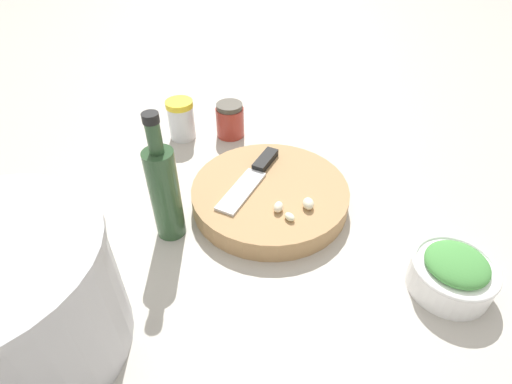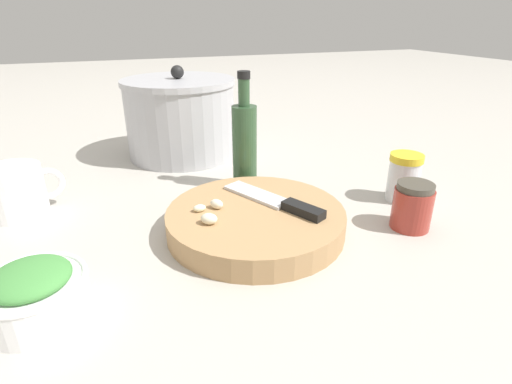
# 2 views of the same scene
# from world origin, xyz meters

# --- Properties ---
(ground_plane) EXTENTS (5.00, 5.00, 0.00)m
(ground_plane) POSITION_xyz_m (0.00, 0.00, 0.00)
(ground_plane) COLOR #B2ADA3
(cutting_board) EXTENTS (0.26, 0.26, 0.04)m
(cutting_board) POSITION_xyz_m (0.03, -0.06, 0.02)
(cutting_board) COLOR tan
(cutting_board) RESTS_ON ground_plane
(chef_knife) EXTENTS (0.10, 0.18, 0.01)m
(chef_knife) POSITION_xyz_m (0.07, -0.06, 0.04)
(chef_knife) COLOR black
(chef_knife) RESTS_ON cutting_board
(garlic_cloves) EXTENTS (0.05, 0.07, 0.02)m
(garlic_cloves) POSITION_xyz_m (-0.04, -0.06, 0.04)
(garlic_cloves) COLOR #F3E5C8
(garlic_cloves) RESTS_ON cutting_board
(herb_bowl) EXTENTS (0.11, 0.11, 0.06)m
(herb_bowl) POSITION_xyz_m (-0.26, -0.15, 0.03)
(herb_bowl) COLOR white
(herb_bowl) RESTS_ON ground_plane
(spice_jar) EXTENTS (0.06, 0.06, 0.08)m
(spice_jar) POSITION_xyz_m (0.31, -0.05, 0.04)
(spice_jar) COLOR silver
(spice_jar) RESTS_ON ground_plane
(coffee_mug) EXTENTS (0.12, 0.09, 0.08)m
(coffee_mug) POSITION_xyz_m (-0.31, 0.13, 0.04)
(coffee_mug) COLOR white
(coffee_mug) RESTS_ON ground_plane
(honey_jar) EXTENTS (0.06, 0.06, 0.07)m
(honey_jar) POSITION_xyz_m (0.25, -0.14, 0.04)
(honey_jar) COLOR #9E3328
(honey_jar) RESTS_ON ground_plane
(oil_bottle) EXTENTS (0.04, 0.04, 0.21)m
(oil_bottle) POSITION_xyz_m (0.07, 0.10, 0.08)
(oil_bottle) COLOR #2D4C2D
(oil_bottle) RESTS_ON ground_plane
(stock_pot) EXTENTS (0.24, 0.24, 0.20)m
(stock_pot) POSITION_xyz_m (0.00, 0.33, 0.09)
(stock_pot) COLOR #B2B2B7
(stock_pot) RESTS_ON ground_plane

